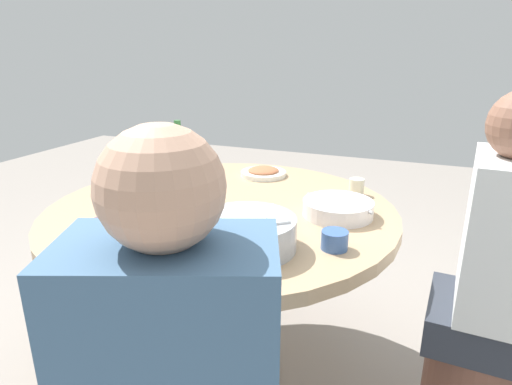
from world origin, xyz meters
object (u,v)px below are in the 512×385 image
object	(u,v)px
round_dining_table	(222,236)
tea_cup_far	(335,240)
dish_greens	(140,187)
green_bottle	(179,155)
dish_tofu_braise	(264,172)
tea_cup_near	(356,187)
diner_left	(175,384)
soup_bowl	(338,209)
rice_bowl	(246,233)
dish_eggplant	(106,227)
diner_right	(502,247)

from	to	relation	value
round_dining_table	tea_cup_far	bearing A→B (deg)	-113.32
dish_greens	green_bottle	xyz separation A→B (m)	(0.25, -0.04, 0.08)
dish_tofu_braise	tea_cup_near	bearing A→B (deg)	-105.46
dish_tofu_braise	green_bottle	distance (m)	0.40
diner_left	soup_bowl	bearing A→B (deg)	-5.17
rice_bowl	dish_eggplant	distance (m)	0.47
rice_bowl	dish_tofu_braise	distance (m)	0.77
tea_cup_near	round_dining_table	bearing A→B (deg)	126.04
tea_cup_near	green_bottle	bearing A→B (deg)	92.82
dish_eggplant	tea_cup_far	size ratio (longest dim) A/B	2.65
green_bottle	rice_bowl	bearing A→B (deg)	-135.32
soup_bowl	tea_cup_near	distance (m)	0.26
tea_cup_far	diner_right	distance (m)	0.47
green_bottle	tea_cup_near	bearing A→B (deg)	-87.18
round_dining_table	diner_left	distance (m)	0.95
dish_greens	green_bottle	bearing A→B (deg)	-9.91
soup_bowl	dish_eggplant	world-z (taller)	soup_bowl
dish_greens	dish_eggplant	world-z (taller)	dish_greens
rice_bowl	dish_tofu_braise	size ratio (longest dim) A/B	1.42
tea_cup_far	diner_left	distance (m)	0.68
round_dining_table	dish_tofu_braise	world-z (taller)	dish_tofu_braise
rice_bowl	dish_eggplant	xyz separation A→B (m)	(-0.05, 0.47, -0.03)
green_bottle	tea_cup_far	xyz separation A→B (m)	(-0.49, -0.81, -0.08)
soup_bowl	tea_cup_near	bearing A→B (deg)	-5.01
soup_bowl	tea_cup_far	distance (m)	0.27
dish_greens	green_bottle	world-z (taller)	green_bottle
rice_bowl	tea_cup_far	world-z (taller)	rice_bowl
dish_tofu_braise	diner_right	bearing A→B (deg)	-119.18
dish_greens	dish_eggplant	distance (m)	0.41
rice_bowl	diner_left	bearing A→B (deg)	-168.95
tea_cup_far	diner_right	xyz separation A→B (m)	(0.14, -0.45, -0.00)
dish_greens	diner_left	xyz separation A→B (m)	(-0.91, -0.73, 0.01)
rice_bowl	dish_greens	world-z (taller)	rice_bowl
dish_eggplant	diner_left	world-z (taller)	diner_left
soup_bowl	green_bottle	size ratio (longest dim) A/B	0.97
tea_cup_near	soup_bowl	bearing A→B (deg)	174.99
soup_bowl	dish_greens	world-z (taller)	soup_bowl
round_dining_table	diner_right	world-z (taller)	diner_right
rice_bowl	tea_cup_near	world-z (taller)	rice_bowl
dish_eggplant	tea_cup_near	xyz separation A→B (m)	(0.67, -0.69, 0.02)
diner_right	soup_bowl	bearing A→B (deg)	74.91
dish_tofu_braise	dish_eggplant	xyz separation A→B (m)	(-0.79, 0.25, 0.00)
round_dining_table	tea_cup_near	distance (m)	0.57
dish_greens	tea_cup_far	world-z (taller)	tea_cup_far
round_dining_table	green_bottle	size ratio (longest dim) A/B	4.97
green_bottle	diner_left	xyz separation A→B (m)	(-1.16, -0.68, -0.08)
rice_bowl	soup_bowl	bearing A→B (deg)	-28.81
tea_cup_near	rice_bowl	bearing A→B (deg)	160.29
round_dining_table	dish_eggplant	xyz separation A→B (m)	(-0.35, 0.24, 0.14)
tea_cup_far	diner_left	xyz separation A→B (m)	(-0.67, 0.13, -0.00)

